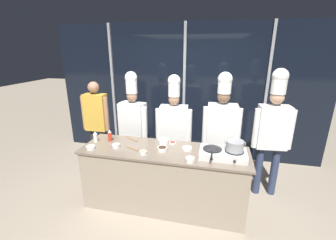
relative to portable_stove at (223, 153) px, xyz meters
The scene contains 23 objects.
ground_plane 1.23m from the portable_stove, behind, with size 24.00×24.00×0.00m, color gray.
window_wall_back 2.01m from the portable_stove, 113.67° to the left, with size 5.47×0.09×2.70m.
demo_counter 0.93m from the portable_stove, behind, with size 2.31×0.71×0.89m.
portable_stove is the anchor object (origin of this frame).
frying_pan 0.16m from the portable_stove, behind, with size 0.25×0.42×0.05m.
stock_pot 0.18m from the portable_stove, ahead, with size 0.25×0.22×0.13m.
squeeze_bottle_clear 1.85m from the portable_stove, behind, with size 0.06×0.06×0.16m.
squeeze_bottle_chili 1.66m from the portable_stove, behind, with size 0.06×0.06×0.18m.
prep_bowl_chicken 0.45m from the portable_stove, 150.82° to the right, with size 0.12×0.12×0.06m.
prep_bowl_mushrooms 1.04m from the portable_stove, behind, with size 0.10×0.10×0.04m.
prep_bowl_soy_glaze 0.80m from the portable_stove, behind, with size 0.14×0.14×0.06m.
prep_bowl_noodles 1.46m from the portable_stove, behind, with size 0.11×0.11×0.05m.
prep_bowl_shrimp 1.79m from the portable_stove, behind, with size 0.12×0.12×0.05m.
prep_bowl_bell_pepper 0.75m from the portable_stove, 160.49° to the left, with size 0.10×0.10×0.03m.
prep_bowl_garlic 0.49m from the portable_stove, 167.06° to the left, with size 0.14×0.14×0.04m.
prep_bowl_bean_sprouts 0.89m from the portable_stove, 162.37° to the left, with size 0.16×0.16×0.05m.
serving_spoon_slotted 1.18m from the portable_stove, behind, with size 0.22×0.10×0.02m.
serving_spoon_solid 1.34m from the portable_stove, 168.38° to the left, with size 0.25×0.15×0.02m.
person_guest 2.34m from the portable_stove, 161.02° to the left, with size 0.51×0.21×1.68m.
chef_head 1.70m from the portable_stove, 153.29° to the left, with size 0.57×0.30×1.87m.
chef_sous 1.11m from the portable_stove, 136.28° to the left, with size 0.60×0.28×1.84m.
chef_line 0.72m from the portable_stove, 92.21° to the left, with size 0.59×0.25×1.90m.
chef_pastry 0.98m from the portable_stove, 43.44° to the left, with size 0.57×0.26×1.97m.
Camera 1 is at (0.68, -2.73, 2.24)m, focal length 24.00 mm.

